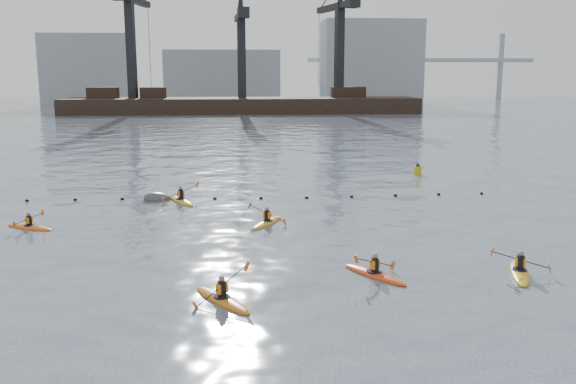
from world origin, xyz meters
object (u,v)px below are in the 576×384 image
at_px(kayaker_5, 181,200).
at_px(nav_buoy, 418,170).
at_px(kayaker_2, 29,226).
at_px(mooring_buoy, 159,200).
at_px(kayaker_4, 375,274).
at_px(kayaker_0, 222,299).
at_px(kayaker_1, 520,271).
at_px(kayaker_3, 267,222).

xyz_separation_m(kayaker_5, nav_buoy, (18.13, 9.39, 0.23)).
bearing_deg(kayaker_2, mooring_buoy, -12.82).
relative_size(kayaker_4, mooring_buoy, 1.62).
distance_m(kayaker_5, nav_buoy, 20.42).
height_order(kayaker_0, kayaker_2, kayaker_0).
height_order(kayaker_1, kayaker_5, kayaker_5).
bearing_deg(kayaker_2, kayaker_1, -84.71).
xyz_separation_m(kayaker_2, kayaker_4, (16.59, -9.04, 0.01)).
xyz_separation_m(kayaker_4, nav_buoy, (8.91, 24.64, 0.24)).
xyz_separation_m(mooring_buoy, nav_buoy, (19.63, 8.71, 0.34)).
xyz_separation_m(kayaker_1, kayaker_4, (-5.97, 0.21, -0.00)).
xyz_separation_m(kayaker_2, kayaker_5, (7.37, 6.21, 0.02)).
bearing_deg(mooring_buoy, kayaker_0, -75.73).
relative_size(kayaker_3, nav_buoy, 2.87).
bearing_deg(kayaker_3, kayaker_1, -14.09).
distance_m(kayaker_4, nav_buoy, 26.20).
bearing_deg(mooring_buoy, kayaker_4, -56.05).
height_order(kayaker_4, mooring_buoy, kayaker_4).
bearing_deg(mooring_buoy, kayaker_3, -45.44).
relative_size(mooring_buoy, nav_buoy, 1.74).
height_order(kayaker_1, kayaker_3, kayaker_3).
relative_size(kayaker_2, kayaker_4, 0.94).
bearing_deg(kayaker_4, mooring_buoy, -90.13).
bearing_deg(mooring_buoy, nav_buoy, 23.93).
distance_m(kayaker_0, kayaker_3, 11.61).
distance_m(kayaker_5, mooring_buoy, 1.66).
bearing_deg(nav_buoy, kayaker_3, -129.61).
relative_size(kayaker_2, kayaker_5, 0.84).
distance_m(kayaker_3, nav_buoy, 20.21).
xyz_separation_m(kayaker_3, mooring_buoy, (-6.75, 6.86, -0.10)).
xyz_separation_m(kayaker_0, kayaker_3, (2.10, 11.42, -0.00)).
xyz_separation_m(kayaker_3, kayaker_5, (-5.24, 6.17, 0.01)).
xyz_separation_m(kayaker_0, kayaker_4, (6.08, 2.34, -0.00)).
height_order(kayaker_2, kayaker_3, kayaker_3).
distance_m(kayaker_2, kayaker_4, 18.89).
bearing_deg(mooring_buoy, kayaker_1, -44.03).
distance_m(kayaker_2, mooring_buoy, 9.05).
bearing_deg(kayaker_0, mooring_buoy, 70.36).
relative_size(kayaker_3, kayaker_4, 1.02).
xyz_separation_m(kayaker_1, mooring_buoy, (-16.69, 16.14, -0.11)).
height_order(kayaker_5, mooring_buoy, kayaker_5).
xyz_separation_m(kayaker_1, kayaker_3, (-9.94, 9.28, -0.01)).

